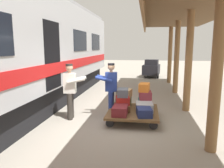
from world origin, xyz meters
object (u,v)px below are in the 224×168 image
object	(u,v)px
train_car	(6,52)
suitcase_orange_carryall	(144,87)
suitcase_gray_aluminum	(144,107)
suitcase_tan_vintage	(125,93)
luggage_cart	(133,112)
suitcase_olive_duffel	(124,102)
suitcase_teal_softside	(144,103)
suitcase_slate_roller	(123,93)
suitcase_maroon_trunk	(120,110)
suitcase_burgundy_valise	(145,95)
baggage_tug	(151,69)
porter_in_overalls	(111,88)
porter_by_door	(71,89)
suitcase_red_plastic	(123,100)
suitcase_brown_leather	(122,107)
suitcase_navy_fabric	(144,112)

from	to	relation	value
train_car	suitcase_orange_carryall	size ratio (longest dim) A/B	32.87
suitcase_gray_aluminum	suitcase_tan_vintage	xyz separation A→B (m)	(0.65, -0.51, 0.29)
luggage_cart	suitcase_olive_duffel	world-z (taller)	suitcase_olive_duffel
luggage_cart	suitcase_teal_softside	size ratio (longest dim) A/B	3.98
luggage_cart	suitcase_olive_duffel	xyz separation A→B (m)	(0.34, -0.48, 0.19)
suitcase_orange_carryall	suitcase_slate_roller	world-z (taller)	suitcase_orange_carryall
suitcase_maroon_trunk	suitcase_tan_vintage	bearing A→B (deg)	-91.32
suitcase_gray_aluminum	suitcase_burgundy_valise	xyz separation A→B (m)	(-0.02, -0.52, 0.25)
suitcase_maroon_trunk	suitcase_olive_duffel	distance (m)	0.97
suitcase_tan_vintage	baggage_tug	world-z (taller)	baggage_tug
porter_in_overalls	porter_by_door	bearing A→B (deg)	21.51
suitcase_orange_carryall	baggage_tug	bearing A→B (deg)	-92.59
suitcase_maroon_trunk	suitcase_red_plastic	xyz separation A→B (m)	(-0.02, -0.50, 0.17)
suitcase_maroon_trunk	suitcase_brown_leather	world-z (taller)	suitcase_maroon_trunk
suitcase_navy_fabric	suitcase_red_plastic	size ratio (longest dim) A/B	1.43
suitcase_burgundy_valise	baggage_tug	distance (m)	9.27
train_car	porter_by_door	xyz separation A→B (m)	(-1.99, -0.07, -1.14)
suitcase_brown_leather	suitcase_tan_vintage	distance (m)	0.61
suitcase_maroon_trunk	suitcase_olive_duffel	world-z (taller)	suitcase_olive_duffel
suitcase_burgundy_valise	suitcase_tan_vintage	bearing A→B (deg)	0.33
suitcase_slate_roller	suitcase_navy_fabric	bearing A→B (deg)	141.40
suitcase_teal_softside	porter_in_overalls	world-z (taller)	porter_in_overalls
luggage_cart	suitcase_slate_roller	xyz separation A→B (m)	(0.32, -0.04, 0.58)
suitcase_navy_fabric	train_car	bearing A→B (deg)	-3.37
luggage_cart	suitcase_teal_softside	distance (m)	0.61
suitcase_orange_carryall	baggage_tug	distance (m)	9.24
porter_by_door	suitcase_orange_carryall	bearing A→B (deg)	-162.20
luggage_cart	porter_in_overalls	xyz separation A→B (m)	(0.74, -0.29, 0.67)
luggage_cart	suitcase_orange_carryall	xyz separation A→B (m)	(-0.32, -0.55, 0.67)
suitcase_red_plastic	suitcase_olive_duffel	bearing A→B (deg)	-88.06
suitcase_navy_fabric	porter_in_overalls	xyz separation A→B (m)	(1.07, -0.78, 0.51)
suitcase_slate_roller	porter_by_door	bearing A→B (deg)	7.36
suitcase_olive_duffel	suitcase_orange_carryall	bearing A→B (deg)	-174.56
suitcase_olive_duffel	suitcase_red_plastic	xyz separation A→B (m)	(-0.02, 0.47, 0.15)
suitcase_gray_aluminum	suitcase_brown_leather	xyz separation A→B (m)	(0.67, -0.00, -0.04)
suitcase_teal_softside	suitcase_red_plastic	bearing A→B (deg)	35.27
suitcase_red_plastic	porter_by_door	xyz separation A→B (m)	(1.58, 0.18, 0.33)
luggage_cart	suitcase_maroon_trunk	xyz separation A→B (m)	(0.34, 0.48, 0.17)
suitcase_olive_duffel	suitcase_teal_softside	size ratio (longest dim) A/B	1.10
suitcase_red_plastic	porter_in_overalls	world-z (taller)	porter_in_overalls
suitcase_maroon_trunk	suitcase_tan_vintage	distance (m)	1.04
suitcase_gray_aluminum	suitcase_maroon_trunk	size ratio (longest dim) A/B	0.93
suitcase_olive_duffel	suitcase_orange_carryall	world-z (taller)	suitcase_orange_carryall
suitcase_teal_softside	suitcase_burgundy_valise	world-z (taller)	suitcase_burgundy_valise
suitcase_red_plastic	porter_by_door	distance (m)	1.62
train_car	porter_by_door	distance (m)	2.30
luggage_cart	suitcase_navy_fabric	bearing A→B (deg)	124.83
suitcase_orange_carryall	porter_in_overalls	world-z (taller)	porter_in_overalls
suitcase_navy_fabric	suitcase_slate_roller	xyz separation A→B (m)	(0.65, -0.52, 0.42)
porter_in_overalls	baggage_tug	size ratio (longest dim) A/B	0.92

